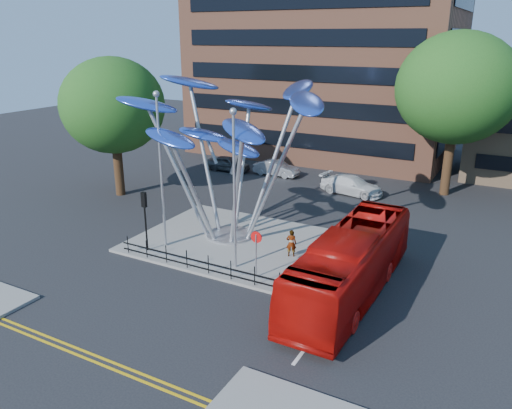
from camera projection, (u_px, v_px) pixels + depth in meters
The scene contains 17 objects.
ground at pixel (195, 292), 23.98m from camera, with size 120.00×120.00×0.00m, color black.
traffic_island at pixel (240, 243), 29.39m from camera, with size 12.00×9.00×0.15m, color slate.
double_yellow_near at pixel (104, 359), 18.98m from camera, with size 40.00×0.12×0.01m, color gold.
double_yellow_far at pixel (98, 363), 18.73m from camera, with size 40.00×0.12×0.01m, color gold.
tree_right at pixel (457, 88), 36.07m from camera, with size 8.80×8.80×12.11m.
tree_left at pixel (113, 106), 36.43m from camera, with size 7.60×7.60×10.32m.
leaf_sculpture at pixel (228, 125), 28.26m from camera, with size 12.72×9.54×9.51m.
street_lamp_left at pixel (160, 158), 27.20m from camera, with size 0.36×0.36×8.80m.
street_lamp_right at pixel (234, 176), 24.60m from camera, with size 0.36×0.36×8.30m.
traffic_light_island at pixel (145, 209), 27.47m from camera, with size 0.28×0.18×3.42m.
no_entry_sign_island at pixel (256, 246), 24.58m from camera, with size 0.60×0.10×2.45m.
pedestrian_railing_front at pixel (197, 263), 25.66m from camera, with size 10.00×0.06×1.00m.
red_bus at pixel (351, 263), 23.24m from camera, with size 2.69×11.48×3.20m, color #AD0C08.
pedestrian at pixel (291, 243), 27.23m from camera, with size 0.56×0.37×1.54m, color gray.
parked_car_left at pixel (229, 164), 45.07m from camera, with size 1.60×3.98×1.35m, color #3E4145.
parked_car_mid at pixel (276, 168), 43.58m from camera, with size 1.41×4.04×1.33m, color #A2A4AA.
parked_car_right at pixel (352, 185), 38.49m from camera, with size 1.99×4.90×1.42m, color silver.
Camera 1 is at (12.78, -17.35, 11.69)m, focal length 35.00 mm.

